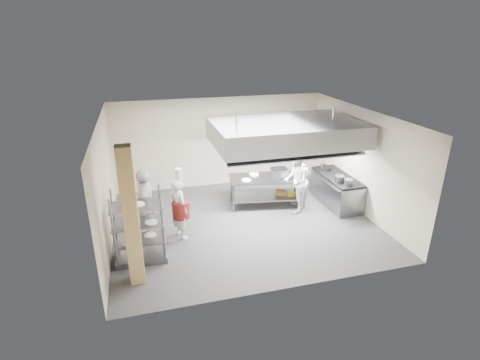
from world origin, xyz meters
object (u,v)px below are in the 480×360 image
object	(u,v)px
chef_head	(179,209)
griddle	(279,172)
island	(267,191)
stockpot	(339,179)
chef_line	(296,181)
cooking_range	(336,190)
pass_rack	(138,227)
chef_plating	(146,207)

from	to	relation	value
chef_head	griddle	size ratio (longest dim) A/B	3.31
island	stockpot	xyz separation A→B (m)	(1.89, -0.89, 0.54)
chef_line	stockpot	distance (m)	1.27
cooking_range	griddle	size ratio (longest dim) A/B	4.12
island	pass_rack	distance (m)	4.34
pass_rack	chef_plating	size ratio (longest dim) A/B	0.90
pass_rack	stockpot	world-z (taller)	pass_rack
griddle	stockpot	world-z (taller)	griddle
stockpot	island	bearing A→B (deg)	154.85
griddle	chef_head	bearing A→B (deg)	-153.38
cooking_range	stockpot	size ratio (longest dim) A/B	7.32
chef_line	stockpot	xyz separation A→B (m)	(1.23, -0.29, 0.05)
chef_head	stockpot	world-z (taller)	chef_head
pass_rack	chef_head	bearing A→B (deg)	38.85
cooking_range	chef_head	bearing A→B (deg)	-170.70
cooking_range	chef_line	world-z (taller)	chef_line
pass_rack	griddle	bearing A→B (deg)	26.28
stockpot	chef_head	bearing A→B (deg)	-175.71
chef_plating	chef_head	bearing A→B (deg)	98.05
pass_rack	griddle	xyz separation A→B (m)	(4.16, 2.03, 0.16)
island	chef_head	xyz separation A→B (m)	(-2.79, -1.24, 0.35)
chef_head	chef_plating	world-z (taller)	chef_plating
cooking_range	stockpot	bearing A→B (deg)	-113.28
cooking_range	island	bearing A→B (deg)	168.06
pass_rack	island	bearing A→B (deg)	28.57
chef_line	griddle	xyz separation A→B (m)	(-0.30, 0.58, 0.08)
chef_plating	pass_rack	bearing A→B (deg)	-4.03
pass_rack	chef_plating	bearing A→B (deg)	76.72
chef_plating	chef_line	bearing A→B (deg)	107.76
island	chef_line	world-z (taller)	chef_line
pass_rack	chef_line	world-z (taller)	chef_line
griddle	island	bearing A→B (deg)	-177.32
chef_line	griddle	world-z (taller)	chef_line
island	griddle	world-z (taller)	griddle
island	chef_line	bearing A→B (deg)	-32.97
cooking_range	chef_line	xyz separation A→B (m)	(-1.42, -0.16, 0.53)
cooking_range	chef_head	distance (m)	4.94
cooking_range	stockpot	xyz separation A→B (m)	(-0.19, -0.45, 0.57)
pass_rack	chef_line	bearing A→B (deg)	18.26
island	griddle	size ratio (longest dim) A/B	4.70
pass_rack	cooking_range	distance (m)	6.11
cooking_range	chef_plating	bearing A→B (deg)	-172.22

